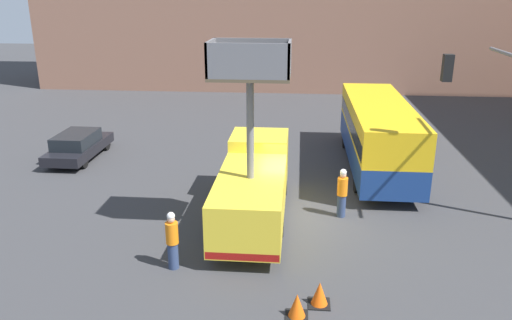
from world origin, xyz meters
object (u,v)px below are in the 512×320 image
object	(u,v)px
utility_truck	(254,181)
city_bus	(378,130)
road_worker_near_truck	(172,240)
road_worker_directing	(342,193)
traffic_cone_mid_road	(320,294)
traffic_cone_far_side	(297,306)
parked_car_curbside	(78,145)

from	to	relation	value
utility_truck	city_bus	world-z (taller)	utility_truck
city_bus	road_worker_near_truck	xyz separation A→B (m)	(-7.33, -9.72, -0.91)
utility_truck	road_worker_directing	xyz separation A→B (m)	(3.21, 0.52, -0.55)
road_worker_near_truck	traffic_cone_mid_road	size ratio (longest dim) A/B	2.74
road_worker_directing	traffic_cone_mid_road	size ratio (longest dim) A/B	2.78
utility_truck	traffic_cone_far_side	bearing A→B (deg)	-73.96
road_worker_near_truck	traffic_cone_mid_road	distance (m)	4.63
city_bus	traffic_cone_mid_road	bearing A→B (deg)	174.29
utility_truck	parked_car_curbside	bearing A→B (deg)	146.62
utility_truck	traffic_cone_mid_road	size ratio (longest dim) A/B	10.94
road_worker_near_truck	road_worker_directing	distance (m)	6.74
utility_truck	city_bus	size ratio (longest dim) A/B	0.73
traffic_cone_mid_road	road_worker_directing	bearing A→B (deg)	80.14
city_bus	traffic_cone_mid_road	size ratio (longest dim) A/B	15.01
utility_truck	traffic_cone_mid_road	xyz separation A→B (m)	(2.23, -5.11, -1.17)
road_worker_directing	parked_car_curbside	distance (m)	13.76
utility_truck	road_worker_directing	bearing A→B (deg)	9.20
city_bus	traffic_cone_mid_road	distance (m)	11.70
road_worker_near_truck	traffic_cone_far_side	world-z (taller)	road_worker_near_truck
road_worker_near_truck	road_worker_directing	size ratio (longest dim) A/B	0.99
traffic_cone_mid_road	traffic_cone_far_side	distance (m)	0.84
utility_truck	city_bus	bearing A→B (deg)	49.47
utility_truck	traffic_cone_far_side	xyz separation A→B (m)	(1.64, -5.69, -1.17)
road_worker_directing	parked_car_curbside	bearing A→B (deg)	31.32
road_worker_directing	parked_car_curbside	size ratio (longest dim) A/B	0.41
road_worker_near_truck	traffic_cone_mid_road	xyz separation A→B (m)	(4.34, -1.49, -0.61)
utility_truck	road_worker_directing	distance (m)	3.30
road_worker_directing	utility_truck	bearing A→B (deg)	64.70
road_worker_near_truck	parked_car_curbside	distance (m)	12.16
city_bus	road_worker_near_truck	distance (m)	12.21
utility_truck	road_worker_near_truck	xyz separation A→B (m)	(-2.11, -3.62, -0.56)
city_bus	road_worker_directing	world-z (taller)	city_bus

